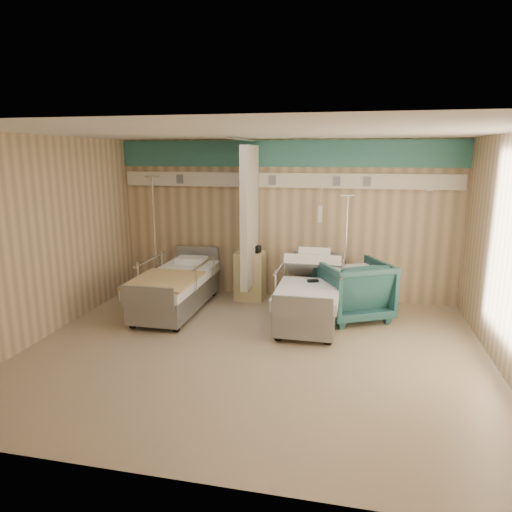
# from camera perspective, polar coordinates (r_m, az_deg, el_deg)

# --- Properties ---
(ground) EXTENTS (6.00, 5.00, 0.00)m
(ground) POSITION_cam_1_polar(r_m,az_deg,el_deg) (6.14, -0.28, -11.83)
(ground) COLOR gray
(ground) RESTS_ON ground
(room_walls) EXTENTS (6.04, 5.04, 2.82)m
(room_walls) POSITION_cam_1_polar(r_m,az_deg,el_deg) (5.89, -0.06, 5.97)
(room_walls) COLOR tan
(room_walls) RESTS_ON ground
(bed_right) EXTENTS (1.00, 2.16, 0.63)m
(bed_right) POSITION_cam_1_polar(r_m,az_deg,el_deg) (7.14, 6.72, -5.64)
(bed_right) COLOR white
(bed_right) RESTS_ON ground
(bed_left) EXTENTS (1.00, 2.16, 0.63)m
(bed_left) POSITION_cam_1_polar(r_m,az_deg,el_deg) (7.65, -9.95, -4.49)
(bed_left) COLOR white
(bed_left) RESTS_ON ground
(bedside_cabinet) EXTENTS (0.50, 0.48, 0.85)m
(bedside_cabinet) POSITION_cam_1_polar(r_m,az_deg,el_deg) (8.14, -0.71, -2.45)
(bedside_cabinet) COLOR #D1C082
(bedside_cabinet) RESTS_ON ground
(visitor_armchair) EXTENTS (1.36, 1.37, 0.93)m
(visitor_armchair) POSITION_cam_1_polar(r_m,az_deg,el_deg) (7.34, 12.04, -4.10)
(visitor_armchair) COLOR #205051
(visitor_armchair) RESTS_ON ground
(waffle_blanket) EXTENTS (0.79, 0.77, 0.07)m
(waffle_blanket) POSITION_cam_1_polar(r_m,az_deg,el_deg) (7.18, 12.40, -0.37)
(waffle_blanket) COLOR silver
(waffle_blanket) RESTS_ON visitor_armchair
(iv_stand_right) EXTENTS (0.34, 0.34, 1.90)m
(iv_stand_right) POSITION_cam_1_polar(r_m,az_deg,el_deg) (7.81, 10.94, -3.60)
(iv_stand_right) COLOR silver
(iv_stand_right) RESTS_ON ground
(iv_stand_left) EXTENTS (0.39, 0.39, 2.17)m
(iv_stand_left) POSITION_cam_1_polar(r_m,az_deg,el_deg) (8.60, -12.30, -1.79)
(iv_stand_left) COLOR silver
(iv_stand_left) RESTS_ON ground
(call_remote) EXTENTS (0.18, 0.13, 0.04)m
(call_remote) POSITION_cam_1_polar(r_m,az_deg,el_deg) (7.03, 7.11, -3.10)
(call_remote) COLOR black
(call_remote) RESTS_ON bed_right
(tan_blanket) EXTENTS (0.95, 1.19, 0.04)m
(tan_blanket) POSITION_cam_1_polar(r_m,az_deg,el_deg) (7.15, -11.43, -2.98)
(tan_blanket) COLOR tan
(tan_blanket) RESTS_ON bed_left
(toiletry_bag) EXTENTS (0.26, 0.20, 0.13)m
(toiletry_bag) POSITION_cam_1_polar(r_m,az_deg,el_deg) (8.02, -0.29, 0.90)
(toiletry_bag) COLOR black
(toiletry_bag) RESTS_ON bedside_cabinet
(white_cup) EXTENTS (0.12, 0.12, 0.15)m
(white_cup) POSITION_cam_1_polar(r_m,az_deg,el_deg) (8.14, -1.61, 1.15)
(white_cup) COLOR white
(white_cup) RESTS_ON bedside_cabinet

